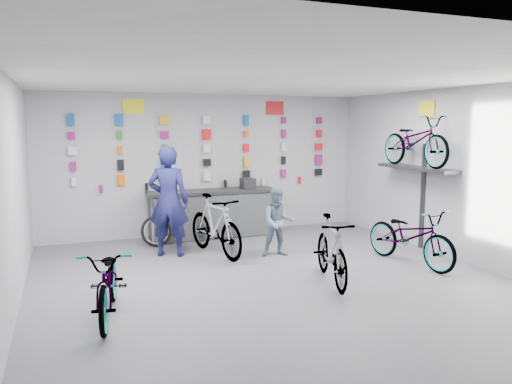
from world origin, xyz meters
name	(u,v)px	position (x,y,z in m)	size (l,w,h in m)	color
floor	(281,288)	(0.00, 0.00, 0.00)	(8.00, 8.00, 0.00)	#55555A
ceiling	(282,78)	(0.00, 0.00, 3.00)	(8.00, 8.00, 0.00)	white
wall_back	(206,165)	(0.00, 4.00, 1.50)	(7.00, 7.00, 0.00)	#B2B2B4
wall_left	(7,199)	(-3.50, 0.00, 1.50)	(8.00, 8.00, 0.00)	#B2B2B4
wall_right	(473,177)	(3.50, 0.00, 1.50)	(8.00, 8.00, 0.00)	#B2B2B4
counter	(213,214)	(0.00, 3.54, 0.49)	(2.70, 0.66, 1.00)	black
merch_wall	(204,152)	(-0.06, 3.93, 1.78)	(5.57, 0.08, 1.57)	silver
wall_bracket	(417,173)	(3.33, 1.20, 1.46)	(0.39, 1.90, 2.00)	#333338
sign_left	(134,106)	(-1.50, 3.98, 2.72)	(0.42, 0.02, 0.30)	yellow
sign_right	(275,108)	(1.60, 3.98, 2.72)	(0.42, 0.02, 0.30)	red
sign_side	(427,109)	(3.48, 1.20, 2.65)	(0.02, 0.40, 0.30)	yellow
bike_left	(109,281)	(-2.42, -0.25, 0.46)	(0.61, 1.74, 0.91)	gray
bike_center	(331,250)	(0.80, -0.05, 0.50)	(0.47, 1.68, 1.01)	gray
bike_right	(411,236)	(2.55, 0.35, 0.49)	(0.65, 1.87, 0.98)	gray
bike_service	(215,225)	(-0.36, 2.13, 0.55)	(0.52, 1.83, 1.10)	gray
bike_wall	(415,141)	(3.25, 1.20, 2.05)	(0.63, 1.80, 0.95)	gray
clerk	(169,201)	(-1.15, 2.38, 1.00)	(0.73, 0.48, 2.00)	#171849
customer	(278,222)	(0.68, 1.65, 0.62)	(0.60, 0.47, 1.24)	slate
spare_wheel	(156,231)	(-1.25, 3.17, 0.29)	(0.64, 0.31, 0.61)	black
register	(248,183)	(0.79, 3.55, 1.11)	(0.28, 0.30, 0.22)	black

